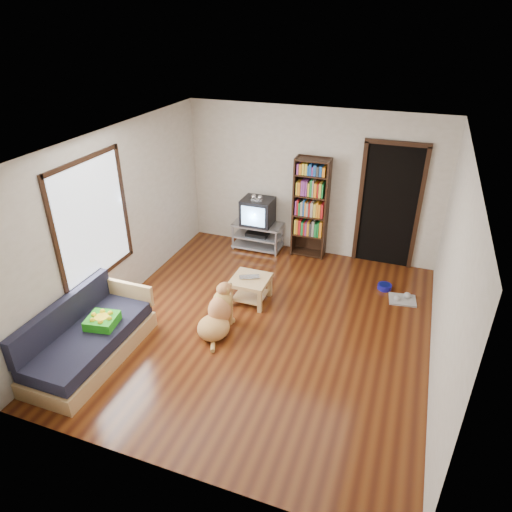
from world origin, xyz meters
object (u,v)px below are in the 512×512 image
(grey_rag, at_px, (402,300))
(sofa, at_px, (88,340))
(laptop, at_px, (250,279))
(coffee_table, at_px, (250,285))
(dog_bowl, at_px, (385,287))
(green_cushion, at_px, (102,321))
(tv_stand, at_px, (258,235))
(bookshelf, at_px, (311,203))
(dog, at_px, (218,316))
(crt_tv, at_px, (258,211))

(grey_rag, bearing_deg, sofa, -143.54)
(laptop, xyz_separation_m, coffee_table, (-0.00, 0.03, -0.13))
(laptop, height_order, dog_bowl, laptop)
(sofa, bearing_deg, green_cushion, 54.36)
(tv_stand, relative_size, coffee_table, 1.64)
(bookshelf, bearing_deg, dog, -102.72)
(dog_bowl, xyz_separation_m, grey_rag, (0.30, -0.25, -0.03))
(green_cushion, bearing_deg, crt_tv, 66.20)
(dog_bowl, xyz_separation_m, sofa, (-3.39, -2.97, 0.22))
(laptop, distance_m, crt_tv, 1.86)
(bookshelf, xyz_separation_m, coffee_table, (-0.45, -1.81, -0.72))
(green_cushion, distance_m, coffee_table, 2.22)
(green_cushion, bearing_deg, grey_rag, 25.53)
(dog_bowl, xyz_separation_m, coffee_table, (-1.91, -1.05, 0.24))
(laptop, height_order, tv_stand, tv_stand)
(green_cushion, xyz_separation_m, laptop, (1.35, 1.72, -0.07))
(dog, bearing_deg, sofa, -141.29)
(coffee_table, bearing_deg, dog_bowl, 28.91)
(dog_bowl, bearing_deg, green_cushion, -139.35)
(grey_rag, relative_size, bookshelf, 0.22)
(green_cushion, distance_m, dog, 1.51)
(grey_rag, height_order, dog, dog)
(laptop, bearing_deg, crt_tv, 81.01)
(green_cushion, relative_size, dog_bowl, 1.64)
(coffee_table, distance_m, dog, 0.87)
(bookshelf, bearing_deg, crt_tv, -175.68)
(green_cushion, height_order, dog, dog)
(green_cushion, xyz_separation_m, sofa, (-0.12, -0.17, -0.22))
(crt_tv, distance_m, dog, 2.66)
(bookshelf, relative_size, sofa, 1.00)
(sofa, height_order, coffee_table, sofa)
(dog_bowl, relative_size, grey_rag, 0.55)
(green_cushion, height_order, dog_bowl, green_cushion)
(sofa, distance_m, coffee_table, 2.42)
(dog_bowl, relative_size, sofa, 0.12)
(dog, bearing_deg, coffee_table, 79.84)
(dog_bowl, height_order, bookshelf, bookshelf)
(laptop, xyz_separation_m, sofa, (-1.48, -1.89, -0.15))
(green_cushion, height_order, bookshelf, bookshelf)
(dog_bowl, height_order, dog, dog)
(dog_bowl, distance_m, tv_stand, 2.51)
(grey_rag, height_order, sofa, sofa)
(green_cushion, height_order, grey_rag, green_cushion)
(coffee_table, bearing_deg, dog, -100.16)
(grey_rag, height_order, bookshelf, bookshelf)
(grey_rag, xyz_separation_m, bookshelf, (-1.76, 1.00, 0.99))
(laptop, xyz_separation_m, dog_bowl, (1.91, 1.08, -0.37))
(grey_rag, bearing_deg, crt_tv, 161.06)
(green_cushion, relative_size, crt_tv, 0.62)
(sofa, xyz_separation_m, coffee_table, (1.48, 1.92, 0.02))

